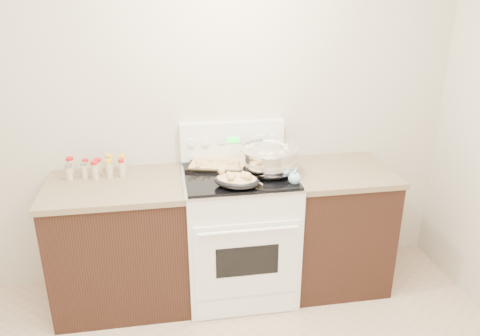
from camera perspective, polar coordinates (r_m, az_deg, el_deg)
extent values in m
cube|color=beige|center=(3.38, -7.07, 7.68)|extent=(4.00, 0.05, 2.70)
cube|color=black|center=(3.42, -14.21, -9.24)|extent=(0.90, 0.64, 0.88)
cube|color=brown|center=(3.21, -14.96, -2.17)|extent=(0.93, 0.67, 0.04)
cube|color=black|center=(3.61, 11.43, -7.21)|extent=(0.70, 0.64, 0.88)
cube|color=brown|center=(3.42, 12.00, -0.44)|extent=(0.73, 0.67, 0.04)
cube|color=white|center=(3.42, -0.14, -8.13)|extent=(0.76, 0.66, 0.92)
cube|color=white|center=(3.14, 0.88, -11.23)|extent=(0.70, 0.01, 0.55)
cube|color=black|center=(3.13, 0.90, -11.30)|extent=(0.42, 0.01, 0.22)
cylinder|color=white|center=(2.98, 1.04, -7.67)|extent=(0.65, 0.02, 0.02)
cube|color=white|center=(3.36, 0.84, -16.58)|extent=(0.70, 0.01, 0.14)
cube|color=silver|center=(3.21, -0.15, -0.90)|extent=(0.78, 0.68, 0.01)
cube|color=black|center=(3.21, -0.15, -0.70)|extent=(0.74, 0.64, 0.01)
cube|color=white|center=(3.43, -0.95, 3.42)|extent=(0.76, 0.07, 0.28)
cylinder|color=white|center=(3.35, -5.92, 3.11)|extent=(0.06, 0.02, 0.06)
cylinder|color=white|center=(3.36, -4.22, 3.21)|extent=(0.06, 0.02, 0.06)
cylinder|color=white|center=(3.41, 2.49, 3.57)|extent=(0.06, 0.02, 0.06)
cylinder|color=white|center=(3.43, 4.13, 3.65)|extent=(0.06, 0.02, 0.06)
cube|color=#19E533|center=(3.38, -0.85, 3.41)|extent=(0.09, 0.00, 0.04)
cube|color=silver|center=(3.37, -2.19, 3.34)|extent=(0.05, 0.00, 0.05)
cube|color=silver|center=(3.39, 0.49, 3.48)|extent=(0.05, 0.00, 0.05)
ellipsoid|color=silver|center=(3.19, 3.54, 0.77)|extent=(0.47, 0.47, 0.24)
cylinder|color=silver|center=(3.21, 3.51, -0.46)|extent=(0.22, 0.22, 0.01)
torus|color=silver|center=(3.15, 3.58, 2.39)|extent=(0.41, 0.41, 0.02)
cylinder|color=silver|center=(3.18, 3.55, 1.21)|extent=(0.38, 0.38, 0.13)
cylinder|color=brown|center=(3.16, 3.57, 2.19)|extent=(0.36, 0.36, 0.00)
cube|color=beige|center=(3.16, 0.95, 2.39)|extent=(0.05, 0.05, 0.03)
cube|color=beige|center=(3.05, 3.82, 1.60)|extent=(0.04, 0.04, 0.03)
cube|color=beige|center=(3.07, 3.45, 1.70)|extent=(0.04, 0.04, 0.03)
cube|color=beige|center=(3.26, 5.00, 2.91)|extent=(0.04, 0.04, 0.03)
cube|color=beige|center=(3.21, 1.53, 2.66)|extent=(0.04, 0.04, 0.03)
cube|color=beige|center=(3.17, 2.29, 2.39)|extent=(0.05, 0.05, 0.03)
cube|color=beige|center=(3.05, 2.58, 1.61)|extent=(0.04, 0.04, 0.02)
cube|color=beige|center=(3.27, 4.53, 2.95)|extent=(0.04, 0.04, 0.03)
cube|color=beige|center=(3.08, 5.06, 1.74)|extent=(0.04, 0.04, 0.03)
cube|color=beige|center=(3.05, 2.54, 1.60)|extent=(0.03, 0.03, 0.02)
cube|color=beige|center=(3.21, 5.45, 2.59)|extent=(0.04, 0.04, 0.03)
cube|color=beige|center=(3.14, 5.61, 2.15)|extent=(0.04, 0.04, 0.03)
cube|color=beige|center=(3.19, 2.52, 2.53)|extent=(0.03, 0.03, 0.02)
cube|color=beige|center=(3.02, 3.65, 1.41)|extent=(0.04, 0.04, 0.03)
ellipsoid|color=black|center=(2.97, -0.40, -1.59)|extent=(0.35, 0.30, 0.08)
ellipsoid|color=tan|center=(2.97, -0.40, -1.38)|extent=(0.32, 0.27, 0.06)
sphere|color=tan|center=(2.92, 0.39, -1.07)|extent=(0.04, 0.04, 0.04)
sphere|color=tan|center=(2.90, -1.08, -1.21)|extent=(0.04, 0.04, 0.04)
sphere|color=tan|center=(2.91, 0.91, -1.06)|extent=(0.06, 0.06, 0.06)
sphere|color=tan|center=(2.95, 0.45, -0.79)|extent=(0.04, 0.04, 0.04)
sphere|color=tan|center=(3.00, -2.27, -0.37)|extent=(0.05, 0.05, 0.05)
sphere|color=tan|center=(2.93, -0.93, -1.02)|extent=(0.05, 0.05, 0.05)
sphere|color=tan|center=(2.95, -1.39, -0.83)|extent=(0.04, 0.04, 0.04)
sphere|color=tan|center=(2.90, -1.20, -1.24)|extent=(0.04, 0.04, 0.04)
cube|color=black|center=(3.32, -2.62, 0.41)|extent=(0.49, 0.40, 0.02)
cube|color=tan|center=(3.32, -2.62, 0.60)|extent=(0.44, 0.35, 0.02)
sphere|color=tan|center=(3.33, -1.83, 0.87)|extent=(0.04, 0.04, 0.04)
sphere|color=tan|center=(3.28, -0.01, 0.58)|extent=(0.04, 0.04, 0.04)
sphere|color=tan|center=(3.27, -1.16, 0.61)|extent=(0.04, 0.04, 0.04)
sphere|color=tan|center=(3.27, -4.61, 0.41)|extent=(0.03, 0.03, 0.03)
sphere|color=tan|center=(3.32, -3.56, 0.89)|extent=(0.04, 0.04, 0.04)
sphere|color=tan|center=(3.28, -0.82, 0.54)|extent=(0.03, 0.03, 0.03)
sphere|color=tan|center=(3.29, 0.22, 0.68)|extent=(0.04, 0.04, 0.04)
sphere|color=tan|center=(3.31, -5.09, 0.66)|extent=(0.04, 0.04, 0.04)
sphere|color=tan|center=(3.23, -5.15, 0.19)|extent=(0.04, 0.04, 0.04)
sphere|color=tan|center=(3.32, -2.54, 0.79)|extent=(0.04, 0.04, 0.04)
cylinder|color=tan|center=(3.10, 1.37, -1.24)|extent=(0.11, 0.24, 0.01)
sphere|color=tan|center=(3.00, 0.92, -1.97)|extent=(0.04, 0.04, 0.04)
sphere|color=#8BB8D0|center=(3.06, 6.66, -1.26)|extent=(0.08, 0.08, 0.08)
cylinder|color=#8BB8D0|center=(3.15, 6.89, -0.05)|extent=(0.11, 0.26, 0.07)
cylinder|color=#BFB28C|center=(3.41, -19.93, 0.05)|extent=(0.05, 0.05, 0.11)
cylinder|color=#B21414|center=(3.39, -20.07, 1.06)|extent=(0.05, 0.05, 0.02)
cylinder|color=#BFB28C|center=(3.40, -18.25, 0.01)|extent=(0.04, 0.04, 0.09)
cylinder|color=#B21414|center=(3.38, -18.35, 0.88)|extent=(0.04, 0.04, 0.02)
cylinder|color=#BFB28C|center=(3.39, -16.88, 0.09)|extent=(0.05, 0.05, 0.09)
cylinder|color=#B21414|center=(3.37, -16.98, 0.93)|extent=(0.05, 0.05, 0.02)
cylinder|color=#BFB28C|center=(3.37, -15.56, 0.34)|extent=(0.05, 0.05, 0.11)
cylinder|color=gold|center=(3.35, -15.67, 1.40)|extent=(0.05, 0.05, 0.02)
cylinder|color=#BFB28C|center=(3.36, -14.03, 0.37)|extent=(0.05, 0.05, 0.11)
cylinder|color=gold|center=(3.34, -14.13, 1.39)|extent=(0.05, 0.05, 0.02)
cylinder|color=#BFB28C|center=(3.33, -20.11, -0.66)|extent=(0.04, 0.04, 0.09)
cylinder|color=#B2B2B7|center=(3.31, -20.23, 0.23)|extent=(0.05, 0.05, 0.02)
cylinder|color=#BFB28C|center=(3.32, -18.43, -0.46)|extent=(0.04, 0.04, 0.10)
cylinder|color=#B2B2B7|center=(3.30, -18.55, 0.47)|extent=(0.04, 0.04, 0.02)
cylinder|color=#BFB28C|center=(3.30, -17.25, -0.41)|extent=(0.05, 0.05, 0.11)
cylinder|color=#B21414|center=(3.28, -17.37, 0.61)|extent=(0.05, 0.05, 0.02)
cylinder|color=#BFB28C|center=(3.29, -15.66, -0.24)|extent=(0.04, 0.04, 0.11)
cylinder|color=gold|center=(3.27, -15.77, 0.80)|extent=(0.05, 0.05, 0.02)
cylinder|color=#BFB28C|center=(3.27, -14.20, -0.19)|extent=(0.04, 0.04, 0.11)
cylinder|color=#B21414|center=(3.25, -14.30, 0.87)|extent=(0.04, 0.04, 0.02)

